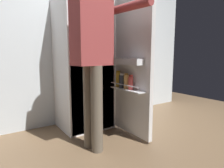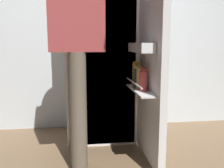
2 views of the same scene
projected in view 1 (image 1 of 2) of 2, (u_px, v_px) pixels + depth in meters
name	position (u px, v px, depth m)	size (l,w,h in m)	color
ground_plane	(105.00, 139.00, 2.32)	(6.22, 6.22, 0.00)	brown
kitchen_wall	(72.00, 31.00, 2.84)	(4.40, 0.10, 2.67)	silver
refrigerator	(87.00, 65.00, 2.61)	(0.70, 1.22, 1.71)	white
person	(93.00, 47.00, 1.95)	(0.59, 0.69, 1.77)	#665B4C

